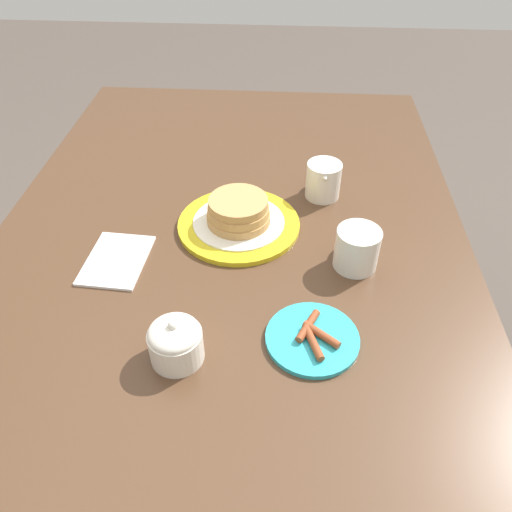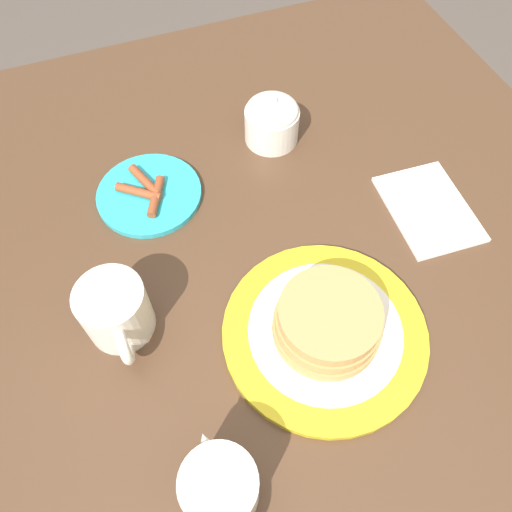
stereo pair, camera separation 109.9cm
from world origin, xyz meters
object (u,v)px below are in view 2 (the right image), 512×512
Objects in this scene: pancake_plate at (326,327)px; coffee_mug at (116,312)px; creamer_pitcher at (220,488)px; sugar_bowl at (272,120)px; side_plate_bacon at (149,194)px; napkin at (429,209)px.

coffee_mug is at bearing -113.46° from pancake_plate.
sugar_bowl is at bearing 152.53° from creamer_pitcher.
side_plate_bacon is 1.81× the size of sugar_bowl.
pancake_plate is at bearing -10.88° from sugar_bowl.
side_plate_bacon is at bearing -77.57° from sugar_bowl.
sugar_bowl is at bearing 102.43° from side_plate_bacon.
sugar_bowl is (-0.50, 0.26, -0.01)m from creamer_pitcher.
creamer_pitcher is at bearing -54.64° from pancake_plate.
creamer_pitcher is 1.34× the size of sugar_bowl.
coffee_mug is 0.41m from sugar_bowl.
creamer_pitcher is (0.45, -0.03, 0.04)m from side_plate_bacon.
pancake_plate is 0.35m from side_plate_bacon.
napkin is at bearing 36.40° from sugar_bowl.
coffee_mug is 0.70× the size of napkin.
side_plate_bacon is (-0.31, -0.16, -0.02)m from pancake_plate.
side_plate_bacon is 0.44m from napkin.
side_plate_bacon is 0.24m from sugar_bowl.
coffee_mug reaches higher than side_plate_bacon.
napkin is (0.18, 0.40, -0.00)m from side_plate_bacon.
sugar_bowl reaches higher than pancake_plate.
sugar_bowl is at bearing -143.60° from napkin.
coffee_mug is (0.21, -0.09, 0.04)m from side_plate_bacon.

